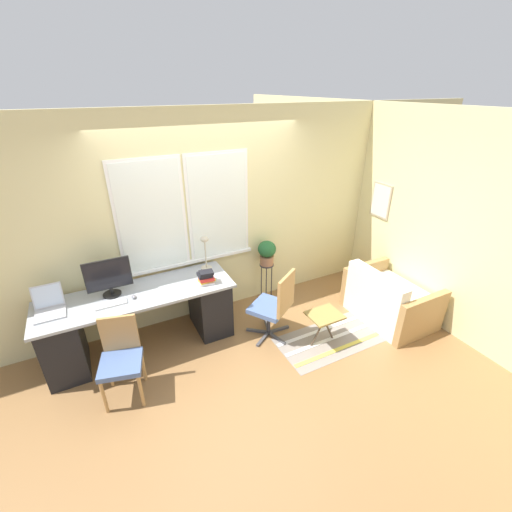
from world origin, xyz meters
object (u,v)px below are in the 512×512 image
(book_stack, at_px, (206,277))
(potted_plant, at_px, (267,252))
(office_chair_swivel, at_px, (275,305))
(keyboard, at_px, (111,304))
(folding_stool, at_px, (325,317))
(couch_loveseat, at_px, (388,301))
(monitor, at_px, (108,277))
(mouse, at_px, (134,297))
(plant_stand, at_px, (267,270))
(desk_lamp, at_px, (205,247))
(desk_chair_wooden, at_px, (121,357))
(laptop, at_px, (49,307))

(book_stack, relative_size, potted_plant, 0.59)
(office_chair_swivel, bearing_deg, keyboard, -46.63)
(potted_plant, distance_m, folding_stool, 1.24)
(couch_loveseat, distance_m, folding_stool, 1.11)
(keyboard, bearing_deg, potted_plant, 9.18)
(potted_plant, bearing_deg, folding_stool, -81.63)
(monitor, bearing_deg, keyboard, -100.38)
(office_chair_swivel, height_order, potted_plant, potted_plant)
(mouse, xyz_separation_m, folding_stool, (2.03, -0.84, -0.41))
(monitor, bearing_deg, plant_stand, 3.69)
(desk_lamp, xyz_separation_m, office_chair_swivel, (0.60, -0.75, -0.61))
(desk_chair_wooden, relative_size, office_chair_swivel, 0.92)
(office_chair_swivel, bearing_deg, monitor, -53.07)
(keyboard, xyz_separation_m, book_stack, (1.07, -0.04, 0.07))
(laptop, bearing_deg, mouse, -9.01)
(keyboard, bearing_deg, desk_chair_wooden, -92.03)
(mouse, height_order, couch_loveseat, mouse)
(desk_chair_wooden, bearing_deg, folding_stool, 6.28)
(office_chair_swivel, xyz_separation_m, couch_loveseat, (1.58, -0.36, -0.20))
(office_chair_swivel, relative_size, couch_loveseat, 0.85)
(keyboard, distance_m, potted_plant, 2.13)
(desk_lamp, xyz_separation_m, plant_stand, (0.90, 0.03, -0.57))
(laptop, relative_size, potted_plant, 0.96)
(monitor, distance_m, desk_chair_wooden, 0.90)
(couch_loveseat, height_order, plant_stand, couch_loveseat)
(monitor, xyz_separation_m, potted_plant, (2.07, 0.13, -0.20))
(potted_plant, xyz_separation_m, folding_stool, (0.17, -1.16, -0.42))
(book_stack, height_order, couch_loveseat, book_stack)
(plant_stand, bearing_deg, book_stack, -159.93)
(monitor, relative_size, folding_stool, 1.13)
(laptop, distance_m, couch_loveseat, 4.10)
(book_stack, distance_m, office_chair_swivel, 0.91)
(desk_lamp, relative_size, plant_stand, 0.74)
(laptop, distance_m, plant_stand, 2.71)
(laptop, relative_size, mouse, 4.60)
(laptop, bearing_deg, couch_loveseat, -13.44)
(desk_lamp, xyz_separation_m, potted_plant, (0.90, 0.03, -0.28))
(keyboard, bearing_deg, laptop, 165.46)
(laptop, height_order, desk_chair_wooden, laptop)
(laptop, height_order, mouse, laptop)
(book_stack, xyz_separation_m, potted_plant, (1.03, 0.38, -0.05))
(desk_chair_wooden, relative_size, couch_loveseat, 0.78)
(couch_loveseat, bearing_deg, laptop, 76.56)
(laptop, distance_m, book_stack, 1.66)
(monitor, relative_size, potted_plant, 1.38)
(desk_lamp, bearing_deg, folding_stool, -46.42)
(keyboard, distance_m, mouse, 0.25)
(office_chair_swivel, bearing_deg, laptop, -46.86)
(mouse, relative_size, desk_lamp, 0.17)
(laptop, distance_m, monitor, 0.64)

